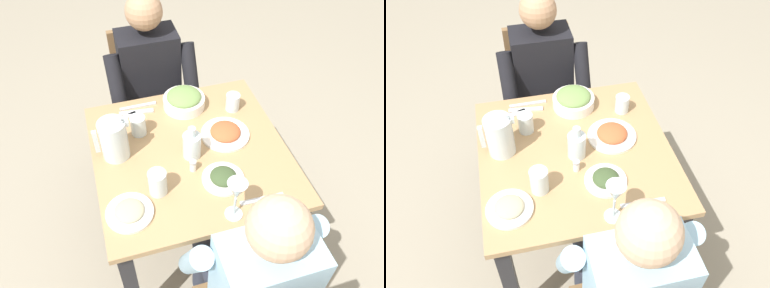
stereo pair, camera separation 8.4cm
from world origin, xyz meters
The scene contains 20 objects.
ground_plane centered at (0.00, 0.00, 0.00)m, with size 8.00×8.00×0.00m, color #9E937F.
dining_table centered at (0.00, 0.00, 0.61)m, with size 0.86×0.86×0.75m.
chair_near centered at (0.05, -0.77, 0.51)m, with size 0.40×0.40×0.90m.
diner_near centered at (0.05, -0.56, 0.66)m, with size 0.48×0.53×1.19m.
diner_far centered at (-0.06, 0.56, 0.66)m, with size 0.48×0.53×1.19m.
water_pitcher centered at (0.32, -0.07, 0.84)m, with size 0.16×0.12×0.19m.
salad_bowl centered at (-0.06, -0.31, 0.79)m, with size 0.21×0.21×0.09m.
plate_dolmas centered at (-0.09, 0.20, 0.76)m, with size 0.18×0.18×0.05m.
plate_beans centered at (0.32, 0.25, 0.76)m, with size 0.19×0.19×0.04m.
plate_rice_curry centered at (-0.18, -0.05, 0.76)m, with size 0.23×0.23×0.05m.
water_glass_far_left centered at (0.20, -0.18, 0.80)m, with size 0.07×0.07×0.10m, color silver.
water_glass_by_pitcher centered at (0.19, 0.18, 0.80)m, with size 0.08×0.08×0.11m, color silver.
water_glass_near_left centered at (-0.28, -0.22, 0.79)m, with size 0.07×0.07×0.09m, color silver.
wine_glass centered at (-0.07, 0.37, 0.89)m, with size 0.08×0.08×0.20m.
oil_carafe centered at (0.00, 0.02, 0.80)m, with size 0.08×0.08×0.16m.
salt_shaker centered at (0.02, 0.11, 0.77)m, with size 0.03×0.03×0.05m.
fork_near centered at (0.27, -0.30, 0.75)m, with size 0.17×0.03×0.01m, color silver.
knife_near centered at (0.17, -0.37, 0.75)m, with size 0.18×0.02×0.01m, color silver.
fork_far centered at (0.18, -0.33, 0.75)m, with size 0.17×0.03×0.01m, color silver.
knife_far centered at (-0.20, 0.34, 0.75)m, with size 0.18×0.02×0.01m, color silver.
Camera 2 is at (0.25, 1.16, 2.03)m, focal length 36.31 mm.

